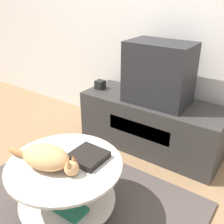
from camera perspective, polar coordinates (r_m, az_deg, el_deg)
name	(u,v)px	position (r m, az deg, el deg)	size (l,w,h in m)	color
ground_plane	(74,207)	(2.02, -8.21, -19.84)	(12.00, 12.00, 0.00)	#93704C
wall_back	(170,3)	(2.56, 12.55, 22.10)	(8.00, 0.05, 2.60)	silver
rug	(74,206)	(2.02, -8.23, -19.64)	(1.67, 1.24, 0.02)	#4C423D
tv_stand	(151,124)	(2.53, 8.41, -2.60)	(1.34, 0.49, 0.49)	#33302D
tv	(159,73)	(2.31, 10.11, 8.31)	(0.55, 0.35, 0.53)	#232326
speaker	(100,85)	(2.67, -2.61, 5.98)	(0.09, 0.09, 0.09)	black
coffee_table	(66,182)	(1.79, -9.96, -14.72)	(0.73, 0.73, 0.41)	#B2B2B7
dvd_box	(88,156)	(1.71, -5.28, -9.61)	(0.22, 0.21, 0.04)	black
cat	(47,158)	(1.66, -14.00, -9.59)	(0.54, 0.25, 0.14)	tan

